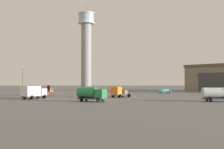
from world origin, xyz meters
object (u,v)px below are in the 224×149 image
car_teal (165,91)px  car_yellow (47,91)px  control_tower (86,46)px  truck_fuel_tanker_silver (218,94)px  truck_box_white (33,92)px  truck_fuel_tanker_green (91,93)px  airplane_red (41,91)px  traffic_cone_near_right (135,97)px  traffic_cone_near_left (144,95)px  truck_flatbed_orange (119,92)px  light_post_east (23,77)px

car_teal → car_yellow: bearing=-13.0°
control_tower → truck_fuel_tanker_silver: bearing=-67.1°
truck_box_white → truck_fuel_tanker_green: truck_box_white is taller
airplane_red → car_teal: size_ratio=1.90×
truck_fuel_tanker_green → truck_fuel_tanker_silver: (25.71, -1.03, -0.02)m
traffic_cone_near_right → truck_fuel_tanker_silver: bearing=-32.0°
traffic_cone_near_right → airplane_red: bearing=152.3°
traffic_cone_near_left → truck_fuel_tanker_green: bearing=-128.0°
truck_flatbed_orange → truck_fuel_tanker_silver: (19.28, -14.77, 0.33)m
airplane_red → control_tower: bearing=-64.1°
truck_flatbed_orange → airplane_red: bearing=-66.7°
truck_flatbed_orange → car_yellow: (-24.17, 27.04, -0.57)m
traffic_cone_near_right → control_tower: bearing=103.8°
truck_fuel_tanker_silver → car_teal: size_ratio=1.35×
airplane_red → truck_fuel_tanker_green: airplane_red is taller
traffic_cone_near_right → light_post_east: bearing=132.7°
truck_flatbed_orange → truck_fuel_tanker_green: 15.18m
airplane_red → truck_fuel_tanker_green: (15.40, -22.12, 0.26)m
traffic_cone_near_left → car_teal: bearing=63.6°
truck_fuel_tanker_silver → truck_fuel_tanker_green: bearing=178.9°
truck_fuel_tanker_green → traffic_cone_near_left: bearing=78.9°
truck_fuel_tanker_silver → truck_box_white: bearing=167.7°
truck_fuel_tanker_green → car_teal: truck_fuel_tanker_green is taller
truck_flatbed_orange → light_post_east: 52.28m
traffic_cone_near_right → truck_box_white: bearing=-179.5°
control_tower → truck_box_white: bearing=-96.9°
car_teal → traffic_cone_near_left: (-10.22, -20.57, -0.42)m
light_post_east → airplane_red: bearing=-64.6°
airplane_red → truck_box_white: size_ratio=1.32×
airplane_red → truck_fuel_tanker_silver: bearing=-173.3°
truck_fuel_tanker_green → light_post_east: size_ratio=0.63×
car_yellow → traffic_cone_near_left: 39.10m
truck_flatbed_orange → truck_fuel_tanker_silver: size_ratio=0.91×
car_teal → traffic_cone_near_left: car_teal is taller
car_teal → traffic_cone_near_right: size_ratio=6.39×
truck_flatbed_orange → traffic_cone_near_right: truck_flatbed_orange is taller
truck_flatbed_orange → light_post_east: light_post_east is taller
truck_fuel_tanker_silver → traffic_cone_near_right: bearing=149.2°
control_tower → airplane_red: (-9.41, -52.01, -19.61)m
control_tower → truck_fuel_tanker_green: control_tower is taller
truck_flatbed_orange → truck_fuel_tanker_green: (-6.43, -13.74, 0.34)m
truck_fuel_tanker_silver → car_yellow: (-43.45, 41.81, -0.89)m
car_yellow → traffic_cone_near_left: (31.19, -23.58, -0.41)m
airplane_red → truck_box_white: truck_box_white is taller
truck_flatbed_orange → truck_fuel_tanker_silver: 24.29m
truck_box_white → traffic_cone_near_right: 23.99m
truck_box_white → truck_fuel_tanker_green: (13.89, -8.53, -0.01)m
control_tower → truck_fuel_tanker_green: size_ratio=6.56×
truck_flatbed_orange → traffic_cone_near_left: (7.02, 3.45, -0.98)m
truck_fuel_tanker_silver → car_teal: 38.86m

